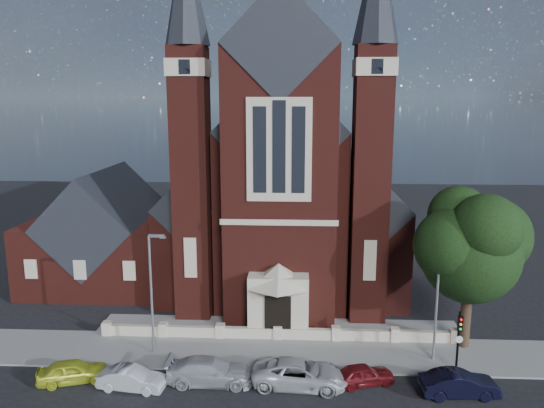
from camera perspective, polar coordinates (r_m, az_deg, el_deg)
The scene contains 16 objects.
ground at distance 45.67m, azimuth 1.05°, elevation -9.75°, with size 120.00×120.00×0.00m, color black.
pavement_strip at distance 36.08m, azimuth 0.50°, elevation -15.77°, with size 60.00×5.00×0.12m, color gray.
forecourt_paving at distance 39.68m, azimuth 0.74°, elevation -13.13°, with size 26.00×3.00×0.14m, color gray.
forecourt_wall at distance 37.87m, azimuth 0.63°, elevation -14.39°, with size 24.00×0.40×0.90m, color #C1B499.
church at distance 51.21m, azimuth 1.36°, elevation 2.08°, with size 20.01×34.90×29.20m.
parish_hall at distance 50.31m, azimuth -17.39°, elevation -3.48°, with size 12.00×12.20×10.24m.
street_tree at distance 36.42m, azimuth 20.89°, elevation -4.52°, with size 6.40×6.60×10.70m.
street_lamp_left at distance 34.96m, azimuth -12.74°, elevation -8.75°, with size 1.16×0.22×8.09m.
street_lamp_right at distance 34.86m, azimuth 17.51°, elevation -9.07°, with size 1.16×0.22×8.09m.
traffic_signal at distance 34.45m, azimuth 19.47°, elevation -13.07°, with size 0.28×0.42×4.00m.
car_lime_van at distance 34.68m, azimuth -20.67°, elevation -16.48°, with size 1.60×3.98×1.35m, color #B3C226.
car_silver_a at distance 32.96m, azimuth -14.84°, elevation -17.71°, with size 1.36×3.91×1.29m, color #B5B8BD.
car_silver_b at distance 32.68m, azimuth -6.69°, elevation -17.43°, with size 2.11×5.18×1.50m, color #A5A7AD.
car_white_suv at distance 32.26m, azimuth 3.04°, elevation -17.74°, with size 2.56×5.55×1.54m, color silver.
car_dark_red at distance 32.86m, azimuth 9.80°, elevation -17.63°, with size 1.46×3.63×1.24m, color maroon.
car_navy at distance 33.04m, azimuth 19.49°, elevation -17.79°, with size 1.51×4.34×1.43m, color black.
Camera 1 is at (1.29, -27.58, 16.46)m, focal length 35.00 mm.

